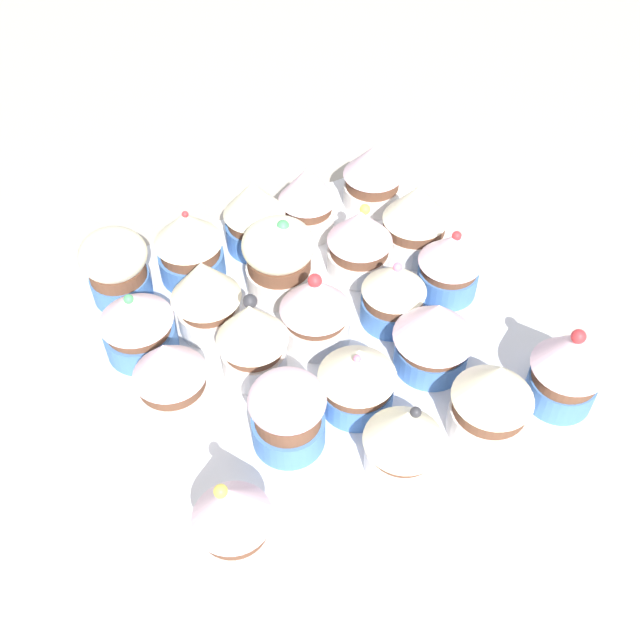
# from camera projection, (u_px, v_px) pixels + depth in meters

# --- Properties ---
(ground_plane) EXTENTS (1.80, 1.80, 0.03)m
(ground_plane) POSITION_uv_depth(u_px,v_px,m) (320.00, 362.00, 0.68)
(ground_plane) COLOR #B2A899
(baking_tray) EXTENTS (0.38, 0.38, 0.01)m
(baking_tray) POSITION_uv_depth(u_px,v_px,m) (320.00, 347.00, 0.66)
(baking_tray) COLOR silver
(baking_tray) RESTS_ON ground_plane
(cupcake_0) EXTENTS (0.06, 0.06, 0.07)m
(cupcake_0) POSITION_uv_depth(u_px,v_px,m) (116.00, 266.00, 0.67)
(cupcake_0) COLOR #477AC6
(cupcake_0) RESTS_ON baking_tray
(cupcake_1) EXTENTS (0.06, 0.06, 0.07)m
(cupcake_1) POSITION_uv_depth(u_px,v_px,m) (137.00, 323.00, 0.63)
(cupcake_1) COLOR #477AC6
(cupcake_1) RESTS_ON baking_tray
(cupcake_2) EXTENTS (0.06, 0.06, 0.07)m
(cupcake_2) POSITION_uv_depth(u_px,v_px,m) (171.00, 376.00, 0.59)
(cupcake_2) COLOR white
(cupcake_2) RESTS_ON baking_tray
(cupcake_3) EXTENTS (0.06, 0.06, 0.08)m
(cupcake_3) POSITION_uv_depth(u_px,v_px,m) (232.00, 517.00, 0.51)
(cupcake_3) COLOR white
(cupcake_3) RESTS_ON baking_tray
(cupcake_4) EXTENTS (0.06, 0.06, 0.08)m
(cupcake_4) POSITION_uv_depth(u_px,v_px,m) (189.00, 245.00, 0.69)
(cupcake_4) COLOR #477AC6
(cupcake_4) RESTS_ON baking_tray
(cupcake_5) EXTENTS (0.06, 0.06, 0.08)m
(cupcake_5) POSITION_uv_depth(u_px,v_px,m) (206.00, 294.00, 0.64)
(cupcake_5) COLOR white
(cupcake_5) RESTS_ON baking_tray
(cupcake_6) EXTENTS (0.06, 0.06, 0.08)m
(cupcake_6) POSITION_uv_depth(u_px,v_px,m) (250.00, 334.00, 0.61)
(cupcake_6) COLOR white
(cupcake_6) RESTS_ON baking_tray
(cupcake_7) EXTENTS (0.06, 0.06, 0.07)m
(cupcake_7) POSITION_uv_depth(u_px,v_px,m) (288.00, 414.00, 0.57)
(cupcake_7) COLOR #477AC6
(cupcake_7) RESTS_ON baking_tray
(cupcake_8) EXTENTS (0.06, 0.06, 0.08)m
(cupcake_8) POSITION_uv_depth(u_px,v_px,m) (254.00, 215.00, 0.71)
(cupcake_8) COLOR #477AC6
(cupcake_8) RESTS_ON baking_tray
(cupcake_9) EXTENTS (0.06, 0.06, 0.08)m
(cupcake_9) POSITION_uv_depth(u_px,v_px,m) (283.00, 256.00, 0.68)
(cupcake_9) COLOR white
(cupcake_9) RESTS_ON baking_tray
(cupcake_10) EXTENTS (0.06, 0.06, 0.08)m
(cupcake_10) POSITION_uv_depth(u_px,v_px,m) (320.00, 307.00, 0.64)
(cupcake_10) COLOR white
(cupcake_10) RESTS_ON baking_tray
(cupcake_11) EXTENTS (0.06, 0.06, 0.07)m
(cupcake_11) POSITION_uv_depth(u_px,v_px,m) (357.00, 377.00, 0.59)
(cupcake_11) COLOR #477AC6
(cupcake_11) RESTS_ON baking_tray
(cupcake_12) EXTENTS (0.06, 0.06, 0.07)m
(cupcake_12) POSITION_uv_depth(u_px,v_px,m) (404.00, 439.00, 0.55)
(cupcake_12) COLOR white
(cupcake_12) RESTS_ON baking_tray
(cupcake_13) EXTENTS (0.06, 0.06, 0.08)m
(cupcake_13) POSITION_uv_depth(u_px,v_px,m) (307.00, 199.00, 0.73)
(cupcake_13) COLOR white
(cupcake_13) RESTS_ON baking_tray
(cupcake_14) EXTENTS (0.06, 0.06, 0.07)m
(cupcake_14) POSITION_uv_depth(u_px,v_px,m) (360.00, 241.00, 0.69)
(cupcake_14) COLOR white
(cupcake_14) RESTS_ON baking_tray
(cupcake_15) EXTENTS (0.06, 0.06, 0.07)m
(cupcake_15) POSITION_uv_depth(u_px,v_px,m) (394.00, 293.00, 0.65)
(cupcake_15) COLOR #477AC6
(cupcake_15) RESTS_ON baking_tray
(cupcake_16) EXTENTS (0.07, 0.07, 0.07)m
(cupcake_16) POSITION_uv_depth(u_px,v_px,m) (434.00, 334.00, 0.62)
(cupcake_16) COLOR #477AC6
(cupcake_16) RESTS_ON baking_tray
(cupcake_17) EXTENTS (0.06, 0.06, 0.08)m
(cupcake_17) POSITION_uv_depth(u_px,v_px,m) (492.00, 399.00, 0.57)
(cupcake_17) COLOR white
(cupcake_17) RESTS_ON baking_tray
(cupcake_18) EXTENTS (0.06, 0.06, 0.07)m
(cupcake_18) POSITION_uv_depth(u_px,v_px,m) (373.00, 175.00, 0.76)
(cupcake_18) COLOR white
(cupcake_18) RESTS_ON baking_tray
(cupcake_19) EXTENTS (0.06, 0.06, 0.08)m
(cupcake_19) POSITION_uv_depth(u_px,v_px,m) (415.00, 219.00, 0.71)
(cupcake_19) COLOR white
(cupcake_19) RESTS_ON baking_tray
(cupcake_20) EXTENTS (0.06, 0.06, 0.07)m
(cupcake_20) POSITION_uv_depth(u_px,v_px,m) (449.00, 263.00, 0.68)
(cupcake_20) COLOR #477AC6
(cupcake_20) RESTS_ON baking_tray
(cupcake_21) EXTENTS (0.06, 0.06, 0.09)m
(cupcake_21) POSITION_uv_depth(u_px,v_px,m) (569.00, 366.00, 0.59)
(cupcake_21) COLOR #477AC6
(cupcake_21) RESTS_ON baking_tray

